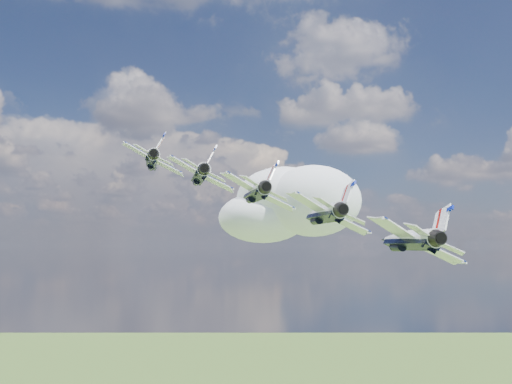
# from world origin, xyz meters

# --- Properties ---
(cloud_far) EXTENTS (70.61, 55.48, 27.74)m
(cloud_far) POSITION_xyz_m (2.11, 204.12, 171.21)
(cloud_far) COLOR white
(jet_0) EXTENTS (13.66, 16.80, 8.63)m
(jet_0) POSITION_xyz_m (-22.02, 8.45, 165.84)
(jet_0) COLOR silver
(jet_1) EXTENTS (13.66, 16.80, 8.63)m
(jet_1) POSITION_xyz_m (-13.76, 1.43, 162.62)
(jet_1) COLOR white
(jet_2) EXTENTS (13.66, 16.80, 8.63)m
(jet_2) POSITION_xyz_m (-5.50, -5.60, 159.40)
(jet_2) COLOR white
(jet_3) EXTENTS (13.66, 16.80, 8.63)m
(jet_3) POSITION_xyz_m (2.75, -12.63, 156.18)
(jet_3) COLOR silver
(jet_4) EXTENTS (13.66, 16.80, 8.63)m
(jet_4) POSITION_xyz_m (11.01, -19.66, 152.96)
(jet_4) COLOR white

